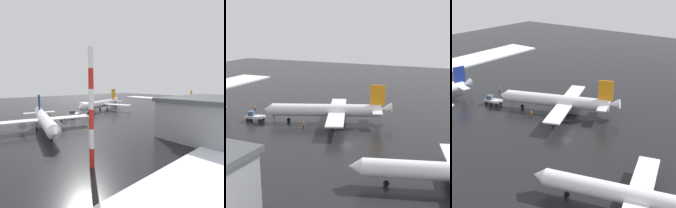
% 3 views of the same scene
% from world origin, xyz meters
% --- Properties ---
extents(ground_plane, '(240.00, 240.00, 0.00)m').
position_xyz_m(ground_plane, '(0.00, 0.00, 0.00)').
color(ground_plane, black).
extents(airplane_parked_starboard, '(30.35, 25.67, 9.37)m').
position_xyz_m(airplane_parked_starboard, '(-7.37, 7.10, 3.10)').
color(airplane_parked_starboard, white).
rests_on(airplane_parked_starboard, ground_plane).
extents(pushback_tug, '(4.97, 3.15, 2.50)m').
position_xyz_m(pushback_tug, '(-24.92, 0.63, 1.28)').
color(pushback_tug, silver).
rests_on(pushback_tug, ground_plane).
extents(ground_crew_mid_apron, '(0.36, 0.36, 1.71)m').
position_xyz_m(ground_crew_mid_apron, '(-22.50, 5.66, 0.97)').
color(ground_crew_mid_apron, black).
rests_on(ground_crew_mid_apron, ground_plane).
extents(ground_crew_near_tug, '(0.36, 0.36, 1.71)m').
position_xyz_m(ground_crew_near_tug, '(-10.79, 0.38, 0.97)').
color(ground_crew_near_tug, black).
rests_on(ground_crew_near_tug, ground_plane).
extents(ground_crew_beside_wing, '(0.36, 0.36, 1.71)m').
position_xyz_m(ground_crew_beside_wing, '(-30.59, 8.40, 0.97)').
color(ground_crew_beside_wing, black).
rests_on(ground_crew_beside_wing, ground_plane).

